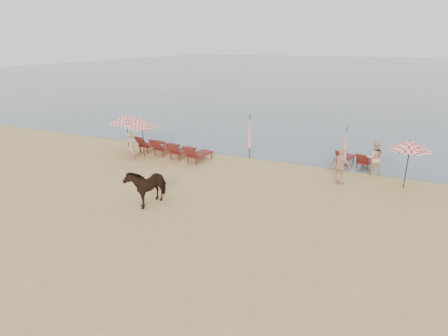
# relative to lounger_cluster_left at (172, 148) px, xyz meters

# --- Properties ---
(ground) EXTENTS (120.00, 120.00, 0.00)m
(ground) POSITION_rel_lounger_cluster_left_xyz_m (4.77, -8.51, -0.46)
(ground) COLOR tan
(ground) RESTS_ON ground
(sea) EXTENTS (160.00, 140.00, 0.06)m
(sea) POSITION_rel_lounger_cluster_left_xyz_m (4.77, 71.49, -0.46)
(sea) COLOR #51606B
(sea) RESTS_ON ground
(lounger_cluster_left) EXTENTS (4.43, 2.47, 0.66)m
(lounger_cluster_left) POSITION_rel_lounger_cluster_left_xyz_m (0.00, 0.00, 0.00)
(lounger_cluster_left) COLOR maroon
(lounger_cluster_left) RESTS_ON ground
(lounger_cluster_right) EXTENTS (1.84, 1.79, 0.57)m
(lounger_cluster_right) POSITION_rel_lounger_cluster_left_xyz_m (9.22, 2.44, -0.06)
(lounger_cluster_right) COLOR maroon
(lounger_cluster_right) RESTS_ON ground
(umbrella_open_left_a) EXTENTS (1.84, 1.84, 2.10)m
(umbrella_open_left_a) POSITION_rel_lounger_cluster_left_xyz_m (-1.29, -0.75, 1.42)
(umbrella_open_left_a) COLOR black
(umbrella_open_left_a) RESTS_ON ground
(umbrella_open_left_b) EXTENTS (1.77, 1.80, 2.25)m
(umbrella_open_left_b) POSITION_rel_lounger_cluster_left_xyz_m (-2.65, -0.32, 1.49)
(umbrella_open_left_b) COLOR black
(umbrella_open_left_b) RESTS_ON ground
(umbrella_open_right) EXTENTS (1.75, 1.75, 2.13)m
(umbrella_open_right) POSITION_rel_lounger_cluster_left_xyz_m (11.52, 0.22, 1.46)
(umbrella_open_right) COLOR black
(umbrella_open_right) RESTS_ON ground
(umbrella_closed_left) EXTENTS (0.29, 0.29, 2.39)m
(umbrella_closed_left) POSITION_rel_lounger_cluster_left_xyz_m (3.93, 1.52, 1.01)
(umbrella_closed_left) COLOR black
(umbrella_closed_left) RESTS_ON ground
(umbrella_closed_right) EXTENTS (0.27, 0.27, 2.22)m
(umbrella_closed_right) POSITION_rel_lounger_cluster_left_xyz_m (8.84, 1.29, 0.90)
(umbrella_closed_right) COLOR black
(umbrella_closed_right) RESTS_ON ground
(cow) EXTENTS (0.97, 1.82, 1.48)m
(cow) POSITION_rel_lounger_cluster_left_xyz_m (2.49, -5.64, 0.28)
(cow) COLOR black
(cow) RESTS_ON ground
(beachgoer_left) EXTENTS (0.63, 0.50, 1.51)m
(beachgoer_left) POSITION_rel_lounger_cluster_left_xyz_m (-1.57, -1.43, 0.29)
(beachgoer_left) COLOR tan
(beachgoer_left) RESTS_ON ground
(beachgoer_right_a) EXTENTS (0.93, 0.81, 1.62)m
(beachgoer_right_a) POSITION_rel_lounger_cluster_left_xyz_m (10.18, 1.55, 0.35)
(beachgoer_right_a) COLOR #E0B58C
(beachgoer_right_a) RESTS_ON ground
(beachgoer_right_b) EXTENTS (1.03, 0.70, 1.63)m
(beachgoer_right_b) POSITION_rel_lounger_cluster_left_xyz_m (8.94, -0.47, 0.35)
(beachgoer_right_b) COLOR #DDA68A
(beachgoer_right_b) RESTS_ON ground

